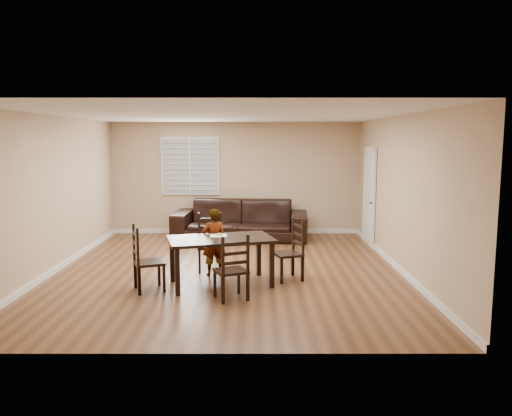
% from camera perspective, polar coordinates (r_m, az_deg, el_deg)
% --- Properties ---
extents(ground, '(7.00, 7.00, 0.00)m').
position_cam_1_polar(ground, '(8.91, -3.19, -7.05)').
color(ground, brown).
rests_on(ground, ground).
extents(room, '(6.04, 7.04, 2.72)m').
position_cam_1_polar(room, '(8.80, -2.99, 4.70)').
color(room, tan).
rests_on(room, ground).
extents(dining_table, '(1.80, 1.30, 0.76)m').
position_cam_1_polar(dining_table, '(7.87, -4.06, -4.06)').
color(dining_table, black).
rests_on(dining_table, ground).
extents(chair_near, '(0.49, 0.47, 1.00)m').
position_cam_1_polar(chair_near, '(8.90, -5.24, -4.08)').
color(chair_near, black).
rests_on(chair_near, ground).
extents(chair_far, '(0.56, 0.54, 0.96)m').
position_cam_1_polar(chair_far, '(7.12, -2.54, -7.25)').
color(chair_far, black).
rests_on(chair_far, ground).
extents(chair_left, '(0.56, 0.58, 1.01)m').
position_cam_1_polar(chair_left, '(7.76, -13.01, -6.00)').
color(chair_left, black).
rests_on(chair_left, ground).
extents(chair_right, '(0.55, 0.56, 1.00)m').
position_cam_1_polar(chair_right, '(8.25, 4.37, -5.03)').
color(chair_right, black).
rests_on(chair_right, ground).
extents(child, '(0.49, 0.40, 1.14)m').
position_cam_1_polar(child, '(8.45, -4.84, -3.91)').
color(child, gray).
rests_on(child, ground).
extents(napkin, '(0.30, 0.30, 0.00)m').
position_cam_1_polar(napkin, '(8.02, -4.32, -3.17)').
color(napkin, silver).
rests_on(napkin, dining_table).
extents(donut, '(0.10, 0.10, 0.04)m').
position_cam_1_polar(donut, '(8.02, -4.18, -3.01)').
color(donut, '#BC9243').
rests_on(donut, napkin).
extents(sofa, '(3.15, 1.43, 0.89)m').
position_cam_1_polar(sofa, '(11.53, -1.80, -1.35)').
color(sofa, black).
rests_on(sofa, ground).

